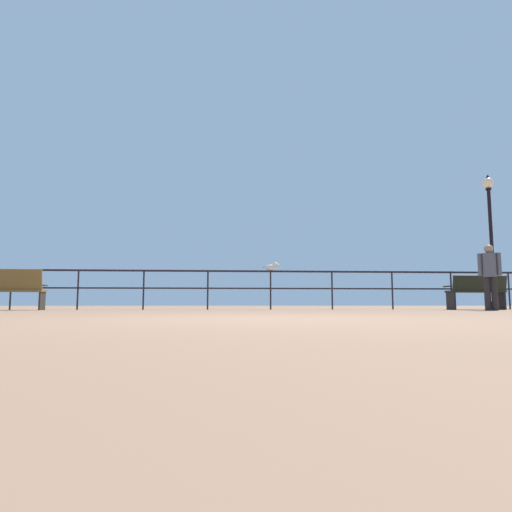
{
  "coord_description": "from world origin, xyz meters",
  "views": [
    {
      "loc": [
        -0.46,
        -4.61,
        0.16
      ],
      "look_at": [
        0.41,
        6.88,
        1.4
      ],
      "focal_mm": 31.01,
      "sensor_mm": 36.0,
      "label": 1
    }
  ],
  "objects_px": {
    "lamppost_center": "(491,227)",
    "seagull_on_rail": "(271,267)",
    "bench_near_left": "(477,290)",
    "bench_far_left": "(7,287)",
    "person_by_bench": "(490,272)"
  },
  "relations": [
    {
      "from": "bench_far_left",
      "to": "seagull_on_rail",
      "type": "bearing_deg",
      "value": 7.01
    },
    {
      "from": "lamppost_center",
      "to": "seagull_on_rail",
      "type": "relative_size",
      "value": 8.59
    },
    {
      "from": "lamppost_center",
      "to": "person_by_bench",
      "type": "bearing_deg",
      "value": -124.17
    },
    {
      "from": "person_by_bench",
      "to": "seagull_on_rail",
      "type": "xyz_separation_m",
      "value": [
        -4.93,
        2.09,
        0.28
      ]
    },
    {
      "from": "lamppost_center",
      "to": "seagull_on_rail",
      "type": "xyz_separation_m",
      "value": [
        -6.45,
        -0.16,
        -1.22
      ]
    },
    {
      "from": "bench_far_left",
      "to": "seagull_on_rail",
      "type": "relative_size",
      "value": 3.66
    },
    {
      "from": "bench_near_left",
      "to": "seagull_on_rail",
      "type": "distance_m",
      "value": 5.46
    },
    {
      "from": "bench_near_left",
      "to": "seagull_on_rail",
      "type": "height_order",
      "value": "seagull_on_rail"
    },
    {
      "from": "bench_far_left",
      "to": "lamppost_center",
      "type": "bearing_deg",
      "value": 4.26
    },
    {
      "from": "bench_far_left",
      "to": "person_by_bench",
      "type": "xyz_separation_m",
      "value": [
        11.48,
        -1.28,
        0.33
      ]
    },
    {
      "from": "seagull_on_rail",
      "to": "person_by_bench",
      "type": "bearing_deg",
      "value": -22.96
    },
    {
      "from": "bench_near_left",
      "to": "seagull_on_rail",
      "type": "xyz_separation_m",
      "value": [
        -5.36,
        0.79,
        0.65
      ]
    },
    {
      "from": "bench_far_left",
      "to": "lamppost_center",
      "type": "height_order",
      "value": "lamppost_center"
    },
    {
      "from": "seagull_on_rail",
      "to": "bench_near_left",
      "type": "bearing_deg",
      "value": -8.43
    },
    {
      "from": "bench_far_left",
      "to": "bench_near_left",
      "type": "relative_size",
      "value": 1.14
    }
  ]
}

